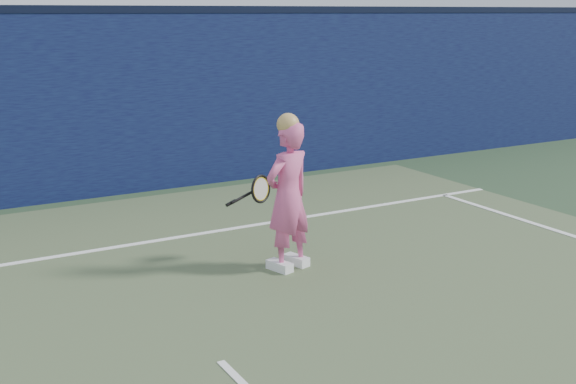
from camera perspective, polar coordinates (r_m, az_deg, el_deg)
backstop_wall at (r=10.24m, az=-18.35°, el=6.24°), size 24.00×0.40×2.50m
wall_cap at (r=10.16m, az=-18.93°, el=13.51°), size 24.00×0.42×0.10m
player at (r=7.11m, az=-0.00°, el=-0.29°), size 0.62×0.50×1.58m
racket at (r=7.40m, az=-2.35°, el=0.15°), size 0.56×0.17×0.30m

